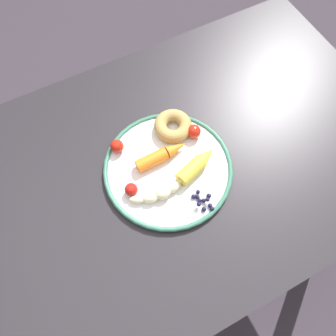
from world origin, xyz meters
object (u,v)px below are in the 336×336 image
(dining_table, at_px, (180,174))
(carrot_yellow, at_px, (197,164))
(tomato_near, at_px, (117,146))
(tomato_far, at_px, (194,131))
(blueberry_pile, at_px, (204,201))
(tomato_mid, at_px, (131,190))
(donut, at_px, (173,126))
(carrot_orange, at_px, (161,155))
(plate, at_px, (168,168))
(banana, at_px, (162,192))

(dining_table, distance_m, carrot_yellow, 0.13)
(tomato_near, bearing_deg, tomato_far, -15.39)
(carrot_yellow, height_order, tomato_far, same)
(blueberry_pile, height_order, tomato_near, tomato_near)
(tomato_far, bearing_deg, carrot_yellow, -114.43)
(blueberry_pile, bearing_deg, tomato_mid, 143.96)
(donut, bearing_deg, tomato_near, 175.30)
(dining_table, relative_size, carrot_orange, 8.87)
(dining_table, xyz_separation_m, tomato_mid, (-0.15, -0.03, 0.12))
(dining_table, distance_m, tomato_mid, 0.19)
(blueberry_pile, height_order, tomato_mid, tomato_mid)
(plate, height_order, carrot_orange, carrot_orange)
(tomato_near, height_order, tomato_far, tomato_far)
(carrot_orange, relative_size, blueberry_pile, 2.16)
(carrot_orange, height_order, carrot_yellow, carrot_yellow)
(dining_table, bearing_deg, plate, -167.03)
(blueberry_pile, distance_m, tomato_far, 0.19)
(plate, height_order, tomato_near, tomato_near)
(plate, relative_size, tomato_far, 8.86)
(blueberry_pile, relative_size, tomato_far, 1.70)
(tomato_mid, bearing_deg, donut, 32.84)
(plate, bearing_deg, carrot_orange, 94.16)
(tomato_far, bearing_deg, carrot_orange, -168.25)
(dining_table, bearing_deg, carrot_yellow, -61.90)
(carrot_yellow, height_order, blueberry_pile, carrot_yellow)
(banana, distance_m, carrot_orange, 0.10)
(carrot_orange, relative_size, tomato_far, 3.68)
(tomato_mid, bearing_deg, banana, -30.56)
(carrot_yellow, xyz_separation_m, donut, (-0.00, 0.13, -0.00))
(banana, xyz_separation_m, donut, (0.11, 0.15, 0.00))
(tomato_far, bearing_deg, tomato_near, 164.61)
(donut, bearing_deg, blueberry_pile, -98.08)
(dining_table, xyz_separation_m, plate, (-0.04, -0.01, 0.10))
(donut, bearing_deg, plate, -124.02)
(plate, height_order, carrot_yellow, carrot_yellow)
(tomato_far, bearing_deg, dining_table, -144.16)
(plate, xyz_separation_m, tomato_mid, (-0.11, -0.02, 0.02))
(dining_table, relative_size, tomato_near, 34.91)
(carrot_orange, bearing_deg, carrot_yellow, -43.95)
(carrot_orange, relative_size, donut, 1.36)
(tomato_far, bearing_deg, donut, 134.19)
(carrot_orange, bearing_deg, blueberry_pile, -76.66)
(dining_table, distance_m, tomato_near, 0.21)
(banana, relative_size, donut, 1.67)
(carrot_orange, height_order, blueberry_pile, carrot_orange)
(blueberry_pile, xyz_separation_m, tomato_near, (-0.13, 0.23, 0.01))
(donut, distance_m, tomato_mid, 0.21)
(tomato_near, distance_m, tomato_far, 0.20)
(banana, distance_m, tomato_mid, 0.07)
(carrot_yellow, distance_m, tomato_far, 0.10)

